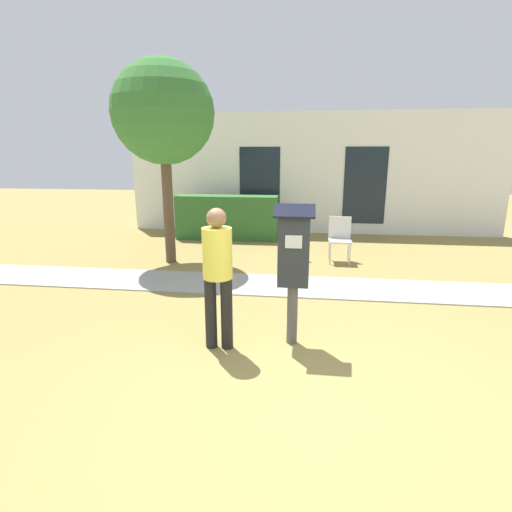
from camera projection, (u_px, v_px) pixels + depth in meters
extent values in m
plane|color=olive|center=(310.00, 405.00, 3.47)|extent=(40.00, 40.00, 0.00)
cube|color=#A3A099|center=(310.00, 287.00, 6.54)|extent=(12.00, 1.10, 0.02)
cube|color=white|center=(312.00, 174.00, 10.74)|extent=(10.00, 0.24, 3.20)
cube|color=#19232D|center=(260.00, 185.00, 10.87)|extent=(1.10, 0.02, 2.00)
cube|color=#19232D|center=(365.00, 186.00, 10.52)|extent=(1.10, 0.02, 2.00)
cylinder|color=#4C4C4C|center=(292.00, 314.00, 4.55)|extent=(0.12, 0.12, 0.70)
cube|color=#23282D|center=(294.00, 250.00, 4.36)|extent=(0.34, 0.22, 0.80)
cube|color=silver|center=(294.00, 242.00, 4.22)|extent=(0.18, 0.01, 0.14)
cube|color=black|center=(295.00, 211.00, 4.25)|extent=(0.44, 0.31, 0.12)
cylinder|color=black|center=(211.00, 313.00, 4.43)|extent=(0.13, 0.13, 0.82)
cylinder|color=black|center=(227.00, 314.00, 4.41)|extent=(0.13, 0.13, 0.82)
cylinder|color=#EADB4C|center=(217.00, 253.00, 4.25)|extent=(0.32, 0.32, 0.55)
sphere|color=#8C6647|center=(216.00, 218.00, 4.15)|extent=(0.21, 0.21, 0.21)
cylinder|color=silver|center=(280.00, 252.00, 7.97)|extent=(0.03, 0.03, 0.42)
cylinder|color=silver|center=(299.00, 253.00, 7.92)|extent=(0.03, 0.03, 0.42)
cylinder|color=silver|center=(281.00, 248.00, 8.33)|extent=(0.03, 0.03, 0.42)
cylinder|color=silver|center=(299.00, 249.00, 8.29)|extent=(0.03, 0.03, 0.42)
cube|color=silver|center=(290.00, 239.00, 8.07)|extent=(0.44, 0.44, 0.04)
cube|color=silver|center=(291.00, 226.00, 8.21)|extent=(0.44, 0.04, 0.44)
cylinder|color=silver|center=(330.00, 254.00, 7.84)|extent=(0.03, 0.03, 0.42)
cylinder|color=silver|center=(350.00, 255.00, 7.79)|extent=(0.03, 0.03, 0.42)
cylinder|color=silver|center=(329.00, 250.00, 8.20)|extent=(0.03, 0.03, 0.42)
cylinder|color=silver|center=(348.00, 250.00, 8.15)|extent=(0.03, 0.03, 0.42)
cube|color=silver|center=(340.00, 241.00, 7.94)|extent=(0.44, 0.44, 0.04)
cube|color=silver|center=(340.00, 227.00, 8.07)|extent=(0.44, 0.04, 0.44)
cube|color=#33662D|center=(227.00, 217.00, 10.15)|extent=(2.56, 0.60, 1.10)
cylinder|color=brown|center=(168.00, 208.00, 7.81)|extent=(0.20, 0.20, 2.20)
sphere|color=#387533|center=(163.00, 112.00, 7.37)|extent=(1.90, 1.90, 1.90)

